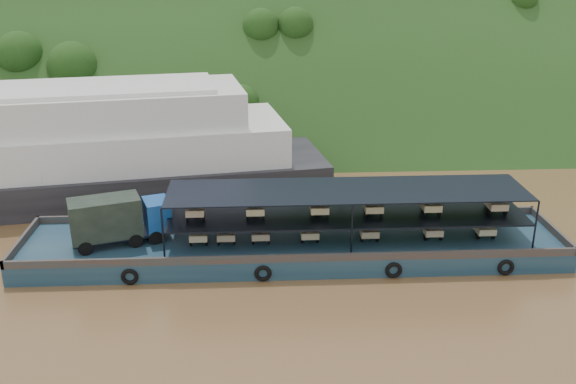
{
  "coord_description": "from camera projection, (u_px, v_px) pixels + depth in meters",
  "views": [
    {
      "loc": [
        -4.19,
        -38.51,
        18.84
      ],
      "look_at": [
        -2.0,
        3.0,
        3.2
      ],
      "focal_mm": 40.0,
      "sensor_mm": 36.0,
      "label": 1
    }
  ],
  "objects": [
    {
      "name": "passenger_ferry",
      "position": [
        49.0,
        151.0,
        51.29
      ],
      "size": [
        45.55,
        18.22,
        8.98
      ],
      "rotation": [
        0.0,
        0.0,
        0.17
      ],
      "color": "black",
      "rests_on": "ground"
    },
    {
      "name": "hillside",
      "position": [
        290.0,
        120.0,
        76.48
      ],
      "size": [
        140.0,
        39.6,
        39.6
      ],
      "primitive_type": "cube",
      "rotation": [
        0.79,
        0.0,
        0.0
      ],
      "color": "#1C3714",
      "rests_on": "ground"
    },
    {
      "name": "ground",
      "position": [
        320.0,
        252.0,
        42.84
      ],
      "size": [
        160.0,
        160.0,
        0.0
      ],
      "primitive_type": "plane",
      "color": "brown",
      "rests_on": "ground"
    },
    {
      "name": "cargo_barge",
      "position": [
        282.0,
        240.0,
        41.98
      ],
      "size": [
        35.0,
        7.18,
        4.54
      ],
      "color": "#132D44",
      "rests_on": "ground"
    }
  ]
}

